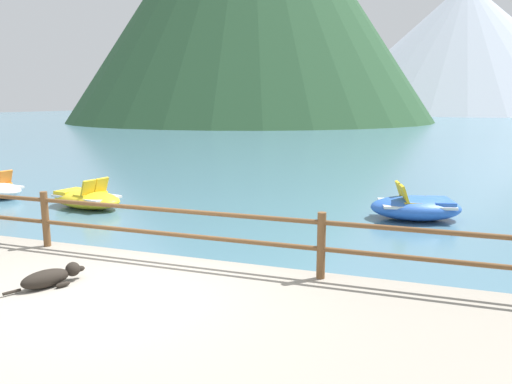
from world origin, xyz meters
The scene contains 6 objects.
ground_plane centered at (0.00, 40.00, 0.00)m, with size 200.00×200.00×0.00m, color #477084.
dock_railing centered at (0.00, 1.55, 0.98)m, with size 23.92×0.12×0.95m.
dog_resting centered at (-0.99, 0.07, 0.52)m, with size 0.58×0.98×0.26m.
pedal_boat_1 centered at (-4.96, 5.87, 0.26)m, with size 2.42×1.52×0.83m.
pedal_boat_3 centered at (3.53, 7.40, 0.30)m, with size 2.42×1.83×0.89m.
distant_peak centered at (10.24, 124.13, 15.07)m, with size 66.66×66.66×30.15m, color #A8B2C1.
Camera 1 is at (3.69, -4.97, 2.85)m, focal length 34.54 mm.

